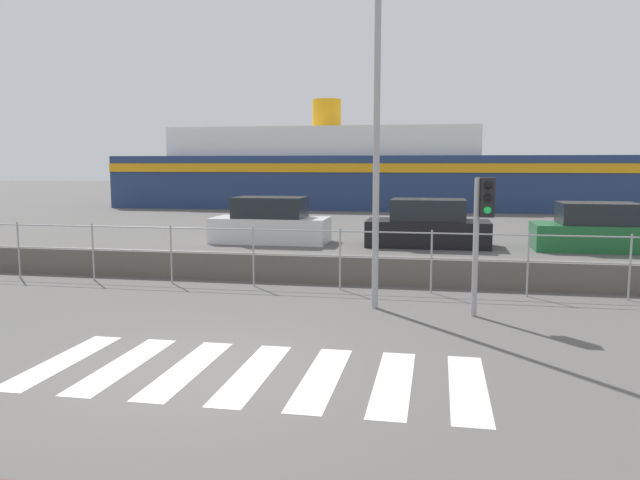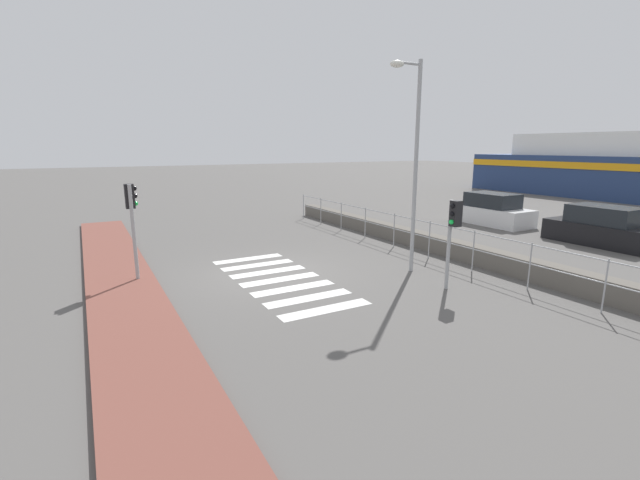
% 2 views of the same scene
% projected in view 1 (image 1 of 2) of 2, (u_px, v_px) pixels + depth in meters
% --- Properties ---
extents(ground_plane, '(160.00, 160.00, 0.00)m').
position_uv_depth(ground_plane, '(202.00, 370.00, 8.14)').
color(ground_plane, '#565451').
extents(crosswalk, '(5.85, 2.40, 0.01)m').
position_uv_depth(crosswalk, '(253.00, 373.00, 8.01)').
color(crosswalk, silver).
rests_on(crosswalk, ground_plane).
extents(seawall, '(19.19, 0.55, 0.60)m').
position_uv_depth(seawall, '(305.00, 267.00, 14.35)').
color(seawall, '#605B54').
rests_on(seawall, ground_plane).
extents(harbor_fence, '(17.31, 0.04, 1.32)m').
position_uv_depth(harbor_fence, '(296.00, 249.00, 13.43)').
color(harbor_fence, '#9EA0A3').
rests_on(harbor_fence, ground_plane).
extents(traffic_light_far, '(0.34, 0.32, 2.44)m').
position_uv_depth(traffic_light_far, '(483.00, 215.00, 10.78)').
color(traffic_light_far, '#9EA0A3').
rests_on(traffic_light_far, ground_plane).
extents(streetlamp, '(0.32, 1.11, 6.22)m').
position_uv_depth(streetlamp, '(376.00, 97.00, 10.99)').
color(streetlamp, '#9EA0A3').
rests_on(streetlamp, ground_plane).
extents(ferry_boat, '(33.11, 8.32, 6.64)m').
position_uv_depth(ferry_boat, '(377.00, 174.00, 38.76)').
color(ferry_boat, navy).
rests_on(ferry_boat, ground_plane).
extents(parked_car_white, '(3.94, 1.75, 1.55)m').
position_uv_depth(parked_car_white, '(270.00, 223.00, 21.26)').
color(parked_car_white, silver).
rests_on(parked_car_white, ground_plane).
extents(parked_car_black, '(3.95, 1.79, 1.54)m').
position_uv_depth(parked_car_black, '(428.00, 226.00, 20.28)').
color(parked_car_black, black).
rests_on(parked_car_black, ground_plane).
extents(parked_car_green, '(3.82, 1.82, 1.48)m').
position_uv_depth(parked_car_green, '(597.00, 230.00, 19.33)').
color(parked_car_green, '#1E6633').
rests_on(parked_car_green, ground_plane).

